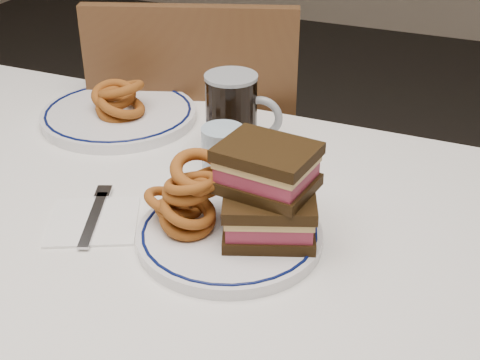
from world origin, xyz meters
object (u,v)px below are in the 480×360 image
at_px(main_plate, 230,235).
at_px(beer_mug, 233,116).
at_px(far_plate, 119,114).
at_px(reuben_sandwich, 268,192).
at_px(chair_far, 201,169).

relative_size(main_plate, beer_mug, 1.76).
bearing_deg(far_plate, reuben_sandwich, -33.17).
bearing_deg(reuben_sandwich, main_plate, -159.50).
bearing_deg(beer_mug, reuben_sandwich, -56.13).
distance_m(main_plate, reuben_sandwich, 0.09).
xyz_separation_m(chair_far, main_plate, (0.32, -0.56, 0.25)).
bearing_deg(chair_far, reuben_sandwich, -55.18).
distance_m(chair_far, far_plate, 0.37).
height_order(main_plate, far_plate, far_plate).
bearing_deg(reuben_sandwich, far_plate, 146.83).
relative_size(main_plate, reuben_sandwich, 1.69).
distance_m(main_plate, beer_mug, 0.27).
relative_size(beer_mug, far_plate, 0.50).
distance_m(chair_far, main_plate, 0.69).
bearing_deg(reuben_sandwich, chair_far, 124.82).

